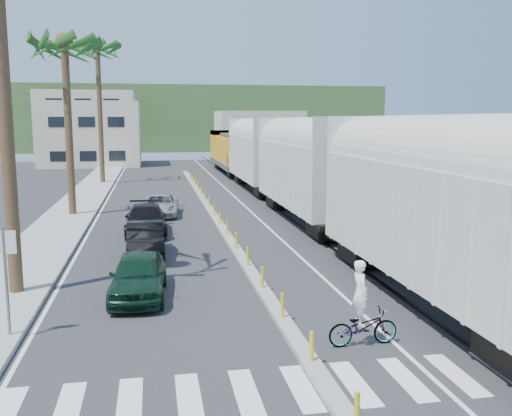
% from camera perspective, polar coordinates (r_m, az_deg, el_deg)
% --- Properties ---
extents(ground, '(140.00, 140.00, 0.00)m').
position_cam_1_polar(ground, '(14.72, 4.44, -13.96)').
color(ground, '#28282B').
rests_on(ground, ground).
extents(sidewalk, '(3.00, 90.00, 0.15)m').
position_cam_1_polar(sidewalk, '(38.85, -17.57, 0.05)').
color(sidewalk, gray).
rests_on(sidewalk, ground).
extents(rails, '(1.56, 100.00, 0.06)m').
position_cam_1_polar(rails, '(42.37, 1.37, 1.09)').
color(rails, black).
rests_on(rails, ground).
extents(median, '(0.45, 60.00, 0.85)m').
position_cam_1_polar(median, '(33.73, -4.19, -0.81)').
color(median, gray).
rests_on(median, ground).
extents(crosswalk, '(14.00, 2.20, 0.01)m').
position_cam_1_polar(crosswalk, '(12.97, 6.79, -17.24)').
color(crosswalk, silver).
rests_on(crosswalk, ground).
extents(lane_markings, '(9.42, 90.00, 0.01)m').
position_cam_1_polar(lane_markings, '(38.57, -8.17, 0.21)').
color(lane_markings, silver).
rests_on(lane_markings, ground).
extents(freight_train, '(3.00, 60.94, 5.85)m').
position_cam_1_polar(freight_train, '(37.66, 2.79, 4.52)').
color(freight_train, beige).
rests_on(freight_train, ground).
extents(palm_trees, '(3.50, 37.20, 13.75)m').
position_cam_1_polar(palm_trees, '(36.48, -18.19, 16.42)').
color(palm_trees, brown).
rests_on(palm_trees, ground).
extents(street_sign, '(0.60, 0.08, 3.00)m').
position_cam_1_polar(street_sign, '(16.02, -23.78, -5.38)').
color(street_sign, slate).
rests_on(street_sign, ground).
extents(buildings, '(38.00, 27.00, 10.00)m').
position_cam_1_polar(buildings, '(84.84, -12.38, 7.67)').
color(buildings, '#C0AF98').
rests_on(buildings, ground).
extents(hillside, '(80.00, 20.00, 12.00)m').
position_cam_1_polar(hillside, '(113.18, -8.64, 8.82)').
color(hillside, '#385628').
rests_on(hillside, ground).
extents(car_lead, '(2.18, 4.46, 1.46)m').
position_cam_1_polar(car_lead, '(18.92, -11.68, -6.60)').
color(car_lead, black).
rests_on(car_lead, ground).
extents(car_second, '(1.71, 4.37, 1.42)m').
position_cam_1_polar(car_second, '(24.38, -11.03, -3.17)').
color(car_second, black).
rests_on(car_second, ground).
extents(car_third, '(2.09, 5.05, 1.46)m').
position_cam_1_polar(car_third, '(29.21, -10.95, -1.16)').
color(car_third, black).
rests_on(car_third, ground).
extents(car_rear, '(2.74, 4.87, 1.27)m').
position_cam_1_polar(car_rear, '(34.72, -9.57, 0.28)').
color(car_rear, '#B7B9BD').
rests_on(car_rear, ground).
extents(cyclist, '(0.82, 1.89, 2.23)m').
position_cam_1_polar(cyclist, '(14.96, 10.58, -10.77)').
color(cyclist, '#9EA0A5').
rests_on(cyclist, ground).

